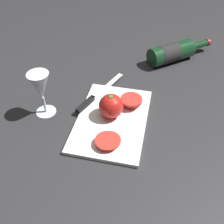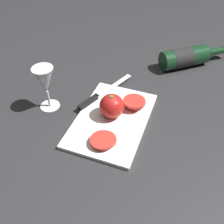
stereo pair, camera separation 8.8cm
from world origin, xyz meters
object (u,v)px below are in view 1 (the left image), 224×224
Objects in this scene: whole_tomato at (110,106)px; tomato_slice_stack_far at (132,100)px; tomato_slice_stack_near at (108,141)px; wine_bottle at (173,52)px; knife at (91,99)px; wine_glass at (41,87)px.

tomato_slice_stack_far is (-0.08, 0.06, -0.03)m from whole_tomato.
whole_tomato reaches higher than tomato_slice_stack_near.
knife is (0.37, -0.28, -0.02)m from wine_bottle.
whole_tomato is 0.95× the size of tomato_slice_stack_near.
whole_tomato is (-0.02, 0.23, -0.06)m from wine_glass.
wine_glass is at bearing 140.27° from knife.
knife is (-0.06, -0.08, -0.04)m from whole_tomato.
wine_bottle is 0.62m from wine_glass.
tomato_slice_stack_far reaches higher than knife.
wine_glass is 0.32m from tomato_slice_stack_far.
wine_glass is 1.93× the size of whole_tomato.
tomato_slice_stack_far is at bearing -20.26° from wine_bottle.
wine_bottle is at bearing 162.93° from tomato_slice_stack_near.
knife is (-0.08, 0.15, -0.09)m from wine_glass.
tomato_slice_stack_near is 0.87× the size of tomato_slice_stack_far.
wine_bottle is 0.47m from whole_tomato.
wine_bottle reaches higher than tomato_slice_stack_near.
whole_tomato is at bearing -169.65° from tomato_slice_stack_near.
tomato_slice_stack_near is 0.21m from tomato_slice_stack_far.
knife is at bearing -36.97° from wine_bottle.
tomato_slice_stack_near is (0.55, -0.17, -0.02)m from wine_bottle.
wine_glass reaches higher than knife.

